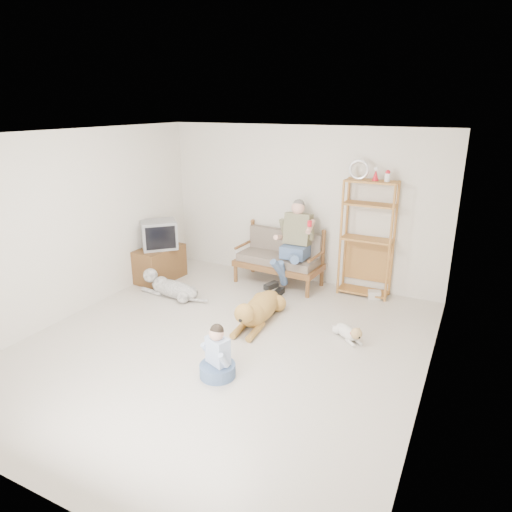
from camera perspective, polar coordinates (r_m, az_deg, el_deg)
The scene contains 17 objects.
floor at distance 6.14m, azimuth -4.26°, elevation -11.12°, with size 5.50×5.50×0.00m, color beige.
ceiling at distance 5.35m, azimuth -4.96°, elevation 14.91°, with size 5.50×5.50×0.00m, color white.
wall_back at distance 8.00m, azimuth 5.67°, elevation 6.30°, with size 5.00×5.00×0.00m, color beige.
wall_front at distance 3.72m, azimuth -27.36°, elevation -10.61°, with size 5.00×5.00×0.00m, color beige.
wall_left at distance 7.17m, azimuth -21.99°, elevation 3.61°, with size 5.50×5.50×0.00m, color beige.
wall_right at distance 4.86m, azimuth 21.60°, elevation -3.06°, with size 5.50×5.50×0.00m, color beige.
loveseat at distance 8.00m, azimuth 3.02°, elevation -0.05°, with size 1.54×0.80×0.95m.
man at distance 7.61m, azimuth 4.37°, elevation 0.66°, with size 0.58×0.83×1.35m.
etagere at distance 7.56m, azimuth 13.71°, elevation 2.22°, with size 0.85×0.37×2.22m.
book_stack at distance 7.73m, azimuth 14.57°, elevation -4.69°, with size 0.20×0.14×0.13m, color silver.
tv_stand at distance 8.37m, azimuth -11.97°, elevation -0.94°, with size 0.57×0.94×0.60m.
crt_tv at distance 8.19m, azimuth -12.03°, elevation 2.65°, with size 0.76×0.76×0.49m.
wall_outlet at distance 8.77m, azimuth -2.21°, elevation 0.36°, with size 0.12×0.02×0.08m, color white.
golden_retriever at distance 6.64m, azimuth 0.24°, elevation -6.72°, with size 0.47×1.60×0.49m.
shaggy_dog at distance 7.68m, azimuth -10.88°, elevation -3.76°, with size 1.36×0.39×0.40m.
terrier at distance 6.35m, azimuth 11.57°, elevation -9.36°, with size 0.53×0.47×0.24m.
child at distance 5.42m, azimuth -4.83°, elevation -12.55°, with size 0.42×0.42×0.67m.
Camera 1 is at (2.78, -4.55, 3.03)m, focal length 32.00 mm.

